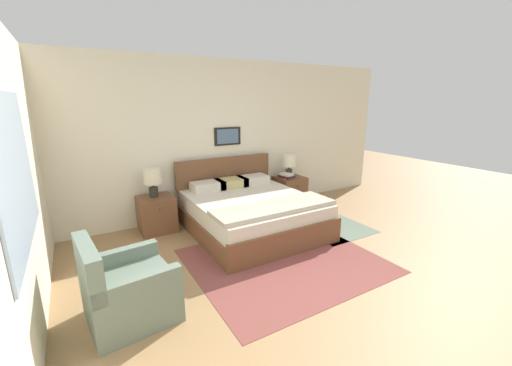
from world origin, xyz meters
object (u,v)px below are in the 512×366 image
Objects in this scene: nightstand_near_window at (157,214)px; table_lamp_by_door at (289,162)px; table_lamp_near_window at (153,179)px; armchair at (126,291)px; nightstand_by_door at (289,191)px; bed at (251,212)px.

table_lamp_by_door is (2.49, 0.03, 0.55)m from nightstand_near_window.
table_lamp_by_door is at bearing 0.00° from table_lamp_near_window.
armchair is 1.51× the size of nightstand_by_door.
nightstand_near_window is 1.25× the size of table_lamp_by_door.
nightstand_by_door is 1.25× the size of table_lamp_near_window.
table_lamp_near_window is at bearing 180.00° from table_lamp_by_door.
armchair is 1.89× the size of table_lamp_by_door.
nightstand_near_window is 0.55m from table_lamp_near_window.
armchair is 1.51× the size of nightstand_near_window.
nightstand_near_window is 2.55m from table_lamp_by_door.
nightstand_by_door is 1.25× the size of table_lamp_by_door.
bed is 1.44m from nightstand_by_door.
armchair reaches higher than nightstand_near_window.
table_lamp_by_door reaches higher than nightstand_near_window.
table_lamp_by_door is (-0.01, 0.03, 0.55)m from nightstand_by_door.
nightstand_near_window and nightstand_by_door have the same top height.
bed reaches higher than nightstand_by_door.
table_lamp_near_window is (-0.01, 0.03, 0.55)m from nightstand_near_window.
bed is 2.40× the size of armchair.
table_lamp_near_window is 1.00× the size of table_lamp_by_door.
bed is 3.63× the size of nightstand_by_door.
armchair is 2.12m from table_lamp_near_window.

